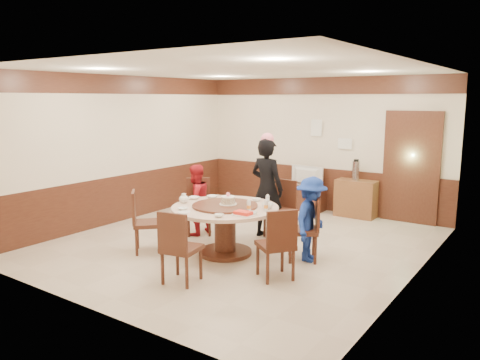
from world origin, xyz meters
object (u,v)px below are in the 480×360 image
Objects in this scene: person_blue at (311,219)px; person_red at (195,200)px; tv_stand at (305,198)px; person_standing at (267,188)px; shrimp_platter at (243,214)px; television at (305,177)px; thermos at (356,171)px; side_cabinet at (356,198)px; banquet_table at (225,220)px; birthday_cake at (228,200)px.

person_red is at bearing 81.62° from person_blue.
tv_stand is at bearing 21.86° from person_blue.
shrimp_platter is (0.50, -1.45, -0.08)m from person_standing.
television is 1.13m from thermos.
person_blue is (2.26, -0.07, 0.01)m from person_red.
thermos is at bearing 180.00° from side_cabinet.
banquet_table is 0.67m from shrimp_platter.
thermos is (1.10, 0.03, 0.22)m from television.
birthday_cake reaches higher than television.
person_standing is 6.42× the size of birthday_cake.
television reaches higher than shrimp_platter.
person_standing reaches higher than birthday_cake.
tv_stand is 1.12× the size of television.
person_red is 1.22m from birthday_cake.
side_cabinet is 0.57m from thermos.
thermos is at bearing -173.20° from television.
shrimp_platter is (1.60, -0.86, 0.16)m from person_red.
banquet_table is 3.36m from tv_stand.
person_red is at bearing 32.97° from person_standing.
side_cabinet is (0.80, 3.36, -0.16)m from banquet_table.
person_red reaches higher than television.
person_red is 4.65× the size of birthday_cake.
shrimp_platter is (0.55, -0.31, 0.24)m from banquet_table.
person_red is 1.46× the size of tv_stand.
person_standing is at bearing 89.33° from birthday_cake.
side_cabinet is 2.11× the size of thermos.
person_red is at bearing 80.84° from television.
television reaches higher than banquet_table.
person_red reaches higher than tv_stand.
television is at bearing 175.69° from person_red.
television is (-0.38, 2.19, -0.14)m from person_standing.
banquet_table is 1.30m from person_blue.
banquet_table is 2.04× the size of side_cabinet.
thermos is (0.74, 3.33, 0.10)m from birthday_cake.
thermos is at bearing 157.20° from person_red.
banquet_table is 3.36m from television.
shrimp_platter reaches higher than banquet_table.
banquet_table is 1.31× the size of person_red.
person_standing reaches higher than side_cabinet.
television is at bearing -178.44° from thermos.
side_cabinet is at bearing 1.52° from tv_stand.
person_standing reaches higher than television.
shrimp_platter is 3.75m from television.
tv_stand is at bearing -178.48° from side_cabinet.
birthday_cake is at bearing 74.71° from person_red.
person_blue is at bearing 21.64° from banquet_table.
shrimp_platter is at bearing -33.81° from birthday_cake.
person_red is 2.90m from tv_stand.
television is at bearing -178.48° from side_cabinet.
banquet_table is 6.10× the size of birthday_cake.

